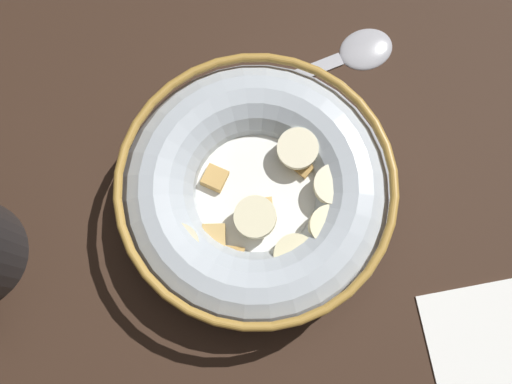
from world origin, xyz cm
name	(u,v)px	position (x,y,z in cm)	size (l,w,h in cm)	color
ground_plane	(256,204)	(0.00, 0.00, -1.00)	(91.19, 91.19, 2.00)	#332116
cereal_bowl	(256,193)	(0.02, 0.02, 2.80)	(18.43, 18.43, 5.21)	#B2BCC6
spoon	(343,57)	(-8.67, 9.65, 0.34)	(3.71, 15.15, 0.80)	#A5A5AD
folded_napkin	(497,384)	(16.86, 11.72, 0.15)	(13.29, 7.98, 0.30)	white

